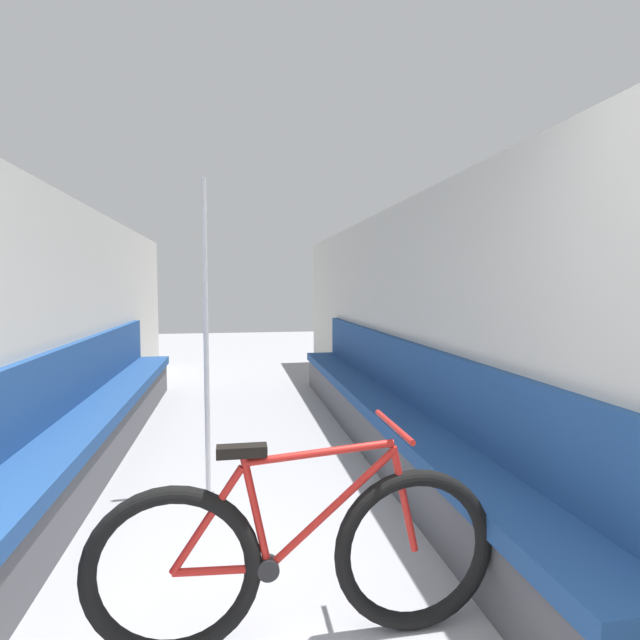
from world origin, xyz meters
TOP-DOWN VIEW (x-y plane):
  - wall_left at (-1.49, 3.53)m, footprint 0.10×10.27m
  - wall_right at (1.49, 3.53)m, footprint 0.10×10.27m
  - bench_seat_row_left at (-1.25, 3.46)m, footprint 0.45×6.02m
  - bench_seat_row_right at (1.25, 3.46)m, footprint 0.45×6.02m
  - bicycle at (0.17, 1.16)m, footprint 1.71×0.46m
  - grab_pole_near at (-0.27, 2.77)m, footprint 0.08×0.08m

SIDE VIEW (x-z plane):
  - bench_seat_row_left at x=-1.25m, z-range -0.17..0.83m
  - bench_seat_row_right at x=1.25m, z-range -0.17..0.83m
  - bicycle at x=0.17m, z-range -0.09..0.82m
  - grab_pole_near at x=-0.27m, z-range -0.03..2.20m
  - wall_left at x=-1.49m, z-range 0.00..2.25m
  - wall_right at x=1.49m, z-range 0.00..2.25m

